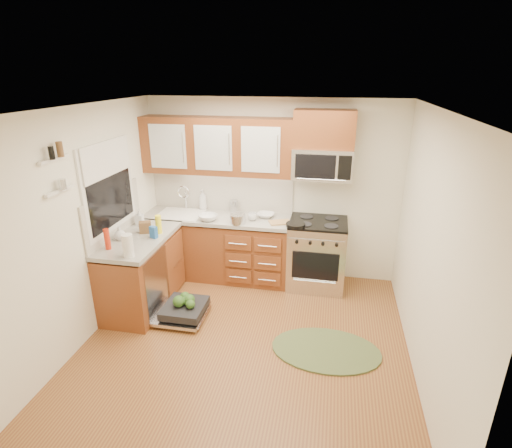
% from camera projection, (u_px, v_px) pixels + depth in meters
% --- Properties ---
extents(floor, '(3.50, 3.50, 0.00)m').
position_uv_depth(floor, '(246.00, 342.00, 4.43)').
color(floor, brown).
rests_on(floor, ground).
extents(ceiling, '(3.50, 3.50, 0.00)m').
position_uv_depth(ceiling, '(243.00, 109.00, 3.53)').
color(ceiling, white).
rests_on(ceiling, ground).
extents(wall_back, '(3.50, 0.04, 2.50)m').
position_uv_depth(wall_back, '(272.00, 190.00, 5.59)').
color(wall_back, white).
rests_on(wall_back, ground).
extents(wall_front, '(3.50, 0.04, 2.50)m').
position_uv_depth(wall_front, '(181.00, 351.00, 2.38)').
color(wall_front, white).
rests_on(wall_front, ground).
extents(wall_left, '(0.04, 3.50, 2.50)m').
position_uv_depth(wall_left, '(86.00, 226.00, 4.30)').
color(wall_left, white).
rests_on(wall_left, ground).
extents(wall_right, '(0.04, 3.50, 2.50)m').
position_uv_depth(wall_right, '(430.00, 253.00, 3.67)').
color(wall_right, white).
rests_on(wall_right, ground).
extents(base_cabinet_back, '(2.05, 0.60, 0.85)m').
position_uv_depth(base_cabinet_back, '(218.00, 248.00, 5.74)').
color(base_cabinet_back, brown).
rests_on(base_cabinet_back, ground).
extents(base_cabinet_left, '(0.60, 1.25, 0.85)m').
position_uv_depth(base_cabinet_left, '(142.00, 274.00, 5.02)').
color(base_cabinet_left, brown).
rests_on(base_cabinet_left, ground).
extents(countertop_back, '(2.07, 0.64, 0.05)m').
position_uv_depth(countertop_back, '(217.00, 218.00, 5.56)').
color(countertop_back, '#A09A92').
rests_on(countertop_back, base_cabinet_back).
extents(countertop_left, '(0.64, 1.27, 0.05)m').
position_uv_depth(countertop_left, '(139.00, 239.00, 4.85)').
color(countertop_left, '#A09A92').
rests_on(countertop_left, base_cabinet_left).
extents(backsplash_back, '(2.05, 0.02, 0.57)m').
position_uv_depth(backsplash_back, '(222.00, 190.00, 5.72)').
color(backsplash_back, '#BAB5A7').
rests_on(backsplash_back, ground).
extents(backsplash_left, '(0.02, 1.25, 0.57)m').
position_uv_depth(backsplash_left, '(113.00, 214.00, 4.79)').
color(backsplash_left, '#BAB5A7').
rests_on(backsplash_left, ground).
extents(upper_cabinets, '(2.05, 0.35, 0.75)m').
position_uv_depth(upper_cabinets, '(217.00, 146.00, 5.33)').
color(upper_cabinets, brown).
rests_on(upper_cabinets, ground).
extents(cabinet_over_mw, '(0.76, 0.35, 0.47)m').
position_uv_depth(cabinet_over_mw, '(324.00, 129.00, 4.99)').
color(cabinet_over_mw, brown).
rests_on(cabinet_over_mw, ground).
extents(range, '(0.76, 0.64, 0.95)m').
position_uv_depth(range, '(317.00, 254.00, 5.45)').
color(range, silver).
rests_on(range, ground).
extents(microwave, '(0.76, 0.38, 0.40)m').
position_uv_depth(microwave, '(322.00, 164.00, 5.12)').
color(microwave, silver).
rests_on(microwave, ground).
extents(sink, '(0.62, 0.50, 0.26)m').
position_uv_depth(sink, '(181.00, 222.00, 5.67)').
color(sink, white).
rests_on(sink, ground).
extents(dishwasher, '(0.70, 0.60, 0.20)m').
position_uv_depth(dishwasher, '(182.00, 311.00, 4.83)').
color(dishwasher, silver).
rests_on(dishwasher, ground).
extents(window, '(0.03, 1.05, 1.05)m').
position_uv_depth(window, '(109.00, 187.00, 4.65)').
color(window, white).
rests_on(window, ground).
extents(window_blind, '(0.02, 0.96, 0.40)m').
position_uv_depth(window_blind, '(107.00, 159.00, 4.52)').
color(window_blind, white).
rests_on(window_blind, ground).
extents(shelf_upper, '(0.04, 0.40, 0.03)m').
position_uv_depth(shelf_upper, '(54.00, 159.00, 3.68)').
color(shelf_upper, white).
rests_on(shelf_upper, ground).
extents(shelf_lower, '(0.04, 0.40, 0.03)m').
position_uv_depth(shelf_lower, '(60.00, 191.00, 3.79)').
color(shelf_lower, white).
rests_on(shelf_lower, ground).
extents(rug, '(1.38, 1.17, 0.02)m').
position_uv_depth(rug, '(326.00, 350.00, 4.28)').
color(rug, '#505E35').
rests_on(rug, ground).
extents(skillet, '(0.33, 0.33, 0.05)m').
position_uv_depth(skillet, '(296.00, 225.00, 5.09)').
color(skillet, black).
rests_on(skillet, range).
extents(stock_pot, '(0.27, 0.27, 0.13)m').
position_uv_depth(stock_pot, '(238.00, 219.00, 5.26)').
color(stock_pot, silver).
rests_on(stock_pot, countertop_back).
extents(cutting_board, '(0.33, 0.28, 0.02)m').
position_uv_depth(cutting_board, '(280.00, 222.00, 5.29)').
color(cutting_board, '#9E7E48').
rests_on(cutting_board, countertop_back).
extents(canister, '(0.13, 0.13, 0.18)m').
position_uv_depth(canister, '(234.00, 206.00, 5.67)').
color(canister, silver).
rests_on(canister, countertop_back).
extents(paper_towel_roll, '(0.15, 0.15, 0.26)m').
position_uv_depth(paper_towel_roll, '(128.00, 246.00, 4.29)').
color(paper_towel_roll, white).
rests_on(paper_towel_roll, countertop_left).
extents(mustard_bottle, '(0.08, 0.08, 0.23)m').
position_uv_depth(mustard_bottle, '(159.00, 224.00, 4.92)').
color(mustard_bottle, yellow).
rests_on(mustard_bottle, countertop_left).
extents(red_bottle, '(0.07, 0.07, 0.24)m').
position_uv_depth(red_bottle, '(107.00, 239.00, 4.48)').
color(red_bottle, red).
rests_on(red_bottle, countertop_left).
extents(wooden_box, '(0.17, 0.15, 0.14)m').
position_uv_depth(wooden_box, '(145.00, 227.00, 4.96)').
color(wooden_box, brown).
rests_on(wooden_box, countertop_left).
extents(blue_carton, '(0.10, 0.08, 0.14)m').
position_uv_depth(blue_carton, '(154.00, 232.00, 4.80)').
color(blue_carton, '#235AA5').
rests_on(blue_carton, countertop_left).
extents(bowl_a, '(0.24, 0.24, 0.06)m').
position_uv_depth(bowl_a, '(266.00, 215.00, 5.49)').
color(bowl_a, '#999999').
rests_on(bowl_a, countertop_back).
extents(bowl_b, '(0.29, 0.29, 0.08)m').
position_uv_depth(bowl_b, '(208.00, 218.00, 5.37)').
color(bowl_b, '#999999').
rests_on(bowl_b, countertop_back).
extents(cup, '(0.13, 0.13, 0.10)m').
position_uv_depth(cup, '(252.00, 217.00, 5.38)').
color(cup, '#999999').
rests_on(cup, countertop_back).
extents(soap_bottle_a, '(0.14, 0.14, 0.30)m').
position_uv_depth(soap_bottle_a, '(203.00, 200.00, 5.77)').
color(soap_bottle_a, '#999999').
rests_on(soap_bottle_a, countertop_back).
extents(soap_bottle_b, '(0.10, 0.10, 0.20)m').
position_uv_depth(soap_bottle_b, '(139.00, 217.00, 5.20)').
color(soap_bottle_b, '#999999').
rests_on(soap_bottle_b, countertop_left).
extents(soap_bottle_c, '(0.13, 0.13, 0.17)m').
position_uv_depth(soap_bottle_c, '(120.00, 233.00, 4.74)').
color(soap_bottle_c, '#999999').
rests_on(soap_bottle_c, countertop_left).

